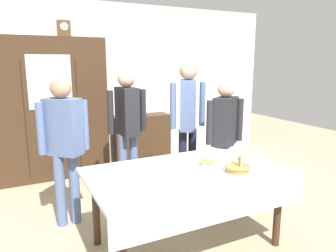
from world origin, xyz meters
The scene contains 20 objects.
ground_plane centered at (0.00, 0.00, 0.00)m, with size 12.00×12.00×0.00m, color tan.
back_wall centered at (0.00, 2.65, 1.35)m, with size 6.40×0.10×2.70m, color silver.
dining_table centered at (0.00, -0.24, 0.67)m, with size 1.83×1.08×0.76m.
wall_cabinet centered at (-0.90, 2.35, 1.05)m, with size 1.65×0.46×2.10m.
mantel_clock centered at (-0.63, 2.35, 2.23)m, with size 0.18×0.11×0.24m.
bookshelf_low centered at (0.57, 2.41, 0.42)m, with size 1.00×0.35×0.84m.
book_stack centered at (0.57, 2.41, 0.90)m, with size 0.17×0.23×0.11m.
tea_cup_far_right centered at (-0.71, -0.34, 0.79)m, with size 0.13×0.13×0.06m.
tea_cup_near_right centered at (-0.39, -0.19, 0.79)m, with size 0.13×0.13×0.06m.
tea_cup_mid_right centered at (0.75, -0.19, 0.79)m, with size 0.13×0.13×0.06m.
tea_cup_mid_left centered at (0.10, -0.37, 0.79)m, with size 0.13×0.13×0.06m.
bread_basket centered at (0.40, -0.44, 0.80)m, with size 0.24×0.24×0.16m.
pastry_plate centered at (0.26, -0.13, 0.78)m, with size 0.28×0.28×0.05m.
spoon_center centered at (0.68, -0.36, 0.76)m, with size 0.12×0.02×0.01m.
spoon_mid_left centered at (-0.45, -0.39, 0.76)m, with size 0.12×0.02×0.01m.
spoon_mid_right centered at (0.63, -0.55, 0.76)m, with size 0.12×0.02×0.01m.
person_by_cabinet centered at (0.65, 0.92, 1.08)m, with size 0.52×0.41×1.76m.
person_near_right_end centered at (-0.09, 1.20, 1.01)m, with size 0.52×0.37×1.66m.
person_behind_table_left centered at (-0.95, 0.73, 0.97)m, with size 0.52×0.39×1.60m.
person_behind_table_right centered at (0.85, 0.38, 0.94)m, with size 0.52×0.37×1.55m.
Camera 1 is at (-1.42, -2.64, 1.76)m, focal length 33.93 mm.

